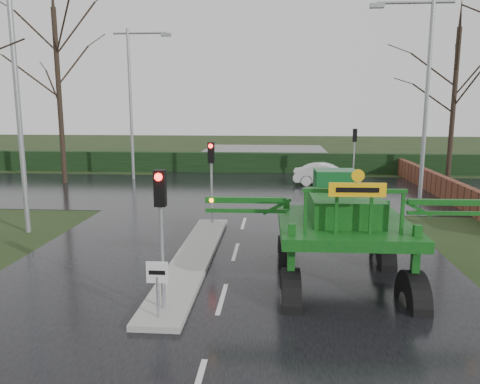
# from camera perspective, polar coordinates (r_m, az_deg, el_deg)

# --- Properties ---
(ground) EXTENTS (140.00, 140.00, 0.00)m
(ground) POSITION_cam_1_polar(r_m,az_deg,el_deg) (12.51, -2.19, -12.94)
(ground) COLOR black
(ground) RESTS_ON ground
(road_main) EXTENTS (14.00, 80.00, 0.02)m
(road_main) POSITION_cam_1_polar(r_m,az_deg,el_deg) (22.01, 0.81, -2.61)
(road_main) COLOR black
(road_main) RESTS_ON ground
(road_cross) EXTENTS (80.00, 12.00, 0.02)m
(road_cross) POSITION_cam_1_polar(r_m,az_deg,el_deg) (27.88, 1.59, 0.15)
(road_cross) COLOR black
(road_cross) RESTS_ON ground
(median_island) EXTENTS (1.20, 10.00, 0.16)m
(median_island) POSITION_cam_1_polar(r_m,az_deg,el_deg) (15.43, -5.74, -8.05)
(median_island) COLOR gray
(median_island) RESTS_ON ground
(hedge_row) EXTENTS (44.00, 0.90, 1.50)m
(hedge_row) POSITION_cam_1_polar(r_m,az_deg,el_deg) (35.68, 2.24, 3.60)
(hedge_row) COLOR black
(hedge_row) RESTS_ON ground
(brick_wall) EXTENTS (0.40, 20.00, 1.20)m
(brick_wall) POSITION_cam_1_polar(r_m,az_deg,el_deg) (29.22, 22.63, 1.00)
(brick_wall) COLOR #592D1E
(brick_wall) RESTS_ON ground
(keep_left_sign) EXTENTS (0.50, 0.07, 1.35)m
(keep_left_sign) POSITION_cam_1_polar(r_m,az_deg,el_deg) (10.97, -10.03, -10.57)
(keep_left_sign) COLOR gray
(keep_left_sign) RESTS_ON ground
(traffic_signal_near) EXTENTS (0.26, 0.33, 3.52)m
(traffic_signal_near) POSITION_cam_1_polar(r_m,az_deg,el_deg) (10.99, -9.65, -2.17)
(traffic_signal_near) COLOR gray
(traffic_signal_near) RESTS_ON ground
(traffic_signal_mid) EXTENTS (0.26, 0.33, 3.52)m
(traffic_signal_mid) POSITION_cam_1_polar(r_m,az_deg,el_deg) (19.23, -3.53, 3.30)
(traffic_signal_mid) COLOR gray
(traffic_signal_mid) RESTS_ON ground
(traffic_signal_far) EXTENTS (0.26, 0.33, 3.52)m
(traffic_signal_far) POSITION_cam_1_polar(r_m,az_deg,el_deg) (31.92, 13.78, 5.83)
(traffic_signal_far) COLOR gray
(traffic_signal_far) RESTS_ON ground
(street_light_left_near) EXTENTS (3.85, 0.30, 10.00)m
(street_light_left_near) POSITION_cam_1_polar(r_m,az_deg,el_deg) (19.88, -24.89, 12.43)
(street_light_left_near) COLOR gray
(street_light_left_near) RESTS_ON ground
(street_light_right) EXTENTS (3.85, 0.30, 10.00)m
(street_light_right) POSITION_cam_1_polar(r_m,az_deg,el_deg) (24.41, 21.21, 12.13)
(street_light_right) COLOR gray
(street_light_right) RESTS_ON ground
(street_light_left_far) EXTENTS (3.85, 0.30, 10.00)m
(street_light_left_far) POSITION_cam_1_polar(r_m,az_deg,el_deg) (32.84, -12.74, 11.93)
(street_light_left_far) COLOR gray
(street_light_left_far) RESTS_ON ground
(tree_left_far) EXTENTS (7.70, 7.70, 13.26)m
(tree_left_far) POSITION_cam_1_polar(r_m,az_deg,el_deg) (32.58, -21.35, 13.54)
(tree_left_far) COLOR black
(tree_left_far) RESTS_ON ground
(tree_right_far) EXTENTS (7.00, 7.00, 12.05)m
(tree_right_far) POSITION_cam_1_polar(r_m,az_deg,el_deg) (34.47, 24.76, 12.01)
(tree_right_far) COLOR black
(tree_right_far) RESTS_ON ground
(crop_sprayer) EXTENTS (7.75, 4.90, 4.33)m
(crop_sprayer) POSITION_cam_1_polar(r_m,az_deg,el_deg) (11.99, 6.28, -3.69)
(crop_sprayer) COLOR black
(crop_sprayer) RESTS_ON ground
(white_sedan) EXTENTS (4.30, 1.84, 1.38)m
(white_sedan) POSITION_cam_1_polar(r_m,az_deg,el_deg) (30.32, 10.48, 0.80)
(white_sedan) COLOR silver
(white_sedan) RESTS_ON ground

